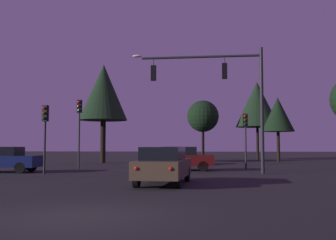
{
  "coord_description": "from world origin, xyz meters",
  "views": [
    {
      "loc": [
        2.9,
        -8.61,
        1.55
      ],
      "look_at": [
        0.59,
        14.39,
        3.09
      ],
      "focal_mm": 42.31,
      "sensor_mm": 36.0,
      "label": 1
    }
  ],
  "objects": [
    {
      "name": "ground_plane",
      "position": [
        0.0,
        24.5,
        0.0
      ],
      "size": [
        168.0,
        168.0,
        0.0
      ],
      "primitive_type": "plane",
      "color": "black",
      "rests_on": "ground"
    },
    {
      "name": "traffic_signal_mast_arm",
      "position": [
        3.8,
        14.23,
        5.06
      ],
      "size": [
        7.62,
        0.46,
        7.22
      ],
      "color": "#232326",
      "rests_on": "ground"
    },
    {
      "name": "traffic_light_corner_left",
      "position": [
        -6.09,
        12.51,
        2.73
      ],
      "size": [
        0.34,
        0.37,
        3.83
      ],
      "color": "#232326",
      "rests_on": "ground"
    },
    {
      "name": "traffic_light_corner_right",
      "position": [
        5.46,
        18.61,
        2.69
      ],
      "size": [
        0.35,
        0.38,
        3.77
      ],
      "color": "#232326",
      "rests_on": "ground"
    },
    {
      "name": "traffic_light_median",
      "position": [
        -5.97,
        18.02,
        3.36
      ],
      "size": [
        0.32,
        0.36,
        4.77
      ],
      "color": "#232326",
      "rests_on": "ground"
    },
    {
      "name": "car_nearside_lane",
      "position": [
        1.11,
        7.53,
        0.8
      ],
      "size": [
        2.04,
        4.62,
        1.52
      ],
      "color": "#473828",
      "rests_on": "ground"
    },
    {
      "name": "car_crossing_left",
      "position": [
        1.18,
        16.73,
        0.79
      ],
      "size": [
        4.24,
        2.09,
        1.52
      ],
      "color": "#4C0F0F",
      "rests_on": "ground"
    },
    {
      "name": "car_crossing_right",
      "position": [
        -9.3,
        13.94,
        0.79
      ],
      "size": [
        4.47,
        1.84,
        1.52
      ],
      "color": "#0F1947",
      "rests_on": "ground"
    },
    {
      "name": "car_far_lane",
      "position": [
        0.04,
        24.81,
        0.8
      ],
      "size": [
        2.01,
        4.51,
        1.52
      ],
      "color": "#4C0F0F",
      "rests_on": "ground"
    },
    {
      "name": "tree_behind_sign",
      "position": [
        -6.8,
        27.44,
        6.57
      ],
      "size": [
        4.48,
        4.48,
        9.26
      ],
      "color": "black",
      "rests_on": "ground"
    },
    {
      "name": "tree_left_far",
      "position": [
        9.82,
        31.25,
        4.68
      ],
      "size": [
        3.18,
        3.18,
        6.41
      ],
      "color": "black",
      "rests_on": "ground"
    },
    {
      "name": "tree_center_horizon",
      "position": [
        8.72,
        38.48,
        6.47
      ],
      "size": [
        5.03,
        5.03,
        9.15
      ],
      "color": "black",
      "rests_on": "ground"
    },
    {
      "name": "tree_lot_edge",
      "position": [
        2.37,
        37.65,
        5.04
      ],
      "size": [
        3.7,
        3.7,
        6.91
      ],
      "color": "black",
      "rests_on": "ground"
    }
  ]
}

